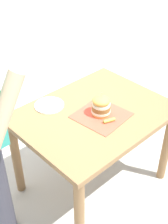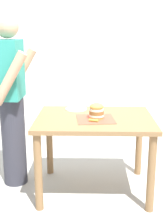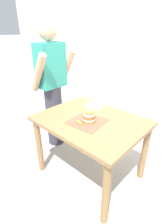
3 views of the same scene
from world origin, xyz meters
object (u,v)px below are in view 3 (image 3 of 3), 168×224
object	(u,v)px
patio_table	(91,129)
diner_across_table	(52,88)
side_plate_with_forks	(94,106)
pickle_spear	(80,123)
sandwich	(89,115)

from	to	relation	value
patio_table	diner_across_table	world-z (taller)	diner_across_table
side_plate_with_forks	pickle_spear	bearing A→B (deg)	-158.07
sandwich	side_plate_with_forks	xyz separation A→B (m)	(0.34, 0.20, -0.07)
sandwich	side_plate_with_forks	world-z (taller)	sandwich
side_plate_with_forks	diner_across_table	world-z (taller)	diner_across_table
sandwich	side_plate_with_forks	bearing A→B (deg)	31.27
sandwich	pickle_spear	xyz separation A→B (m)	(-0.11, 0.03, -0.06)
diner_across_table	side_plate_with_forks	bearing A→B (deg)	-77.25
patio_table	side_plate_with_forks	world-z (taller)	side_plate_with_forks
patio_table	sandwich	world-z (taller)	sandwich
pickle_spear	diner_across_table	world-z (taller)	diner_across_table
side_plate_with_forks	sandwich	bearing A→B (deg)	-148.73
side_plate_with_forks	diner_across_table	size ratio (longest dim) A/B	0.13
side_plate_with_forks	diner_across_table	distance (m)	0.65
pickle_spear	side_plate_with_forks	bearing A→B (deg)	21.93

